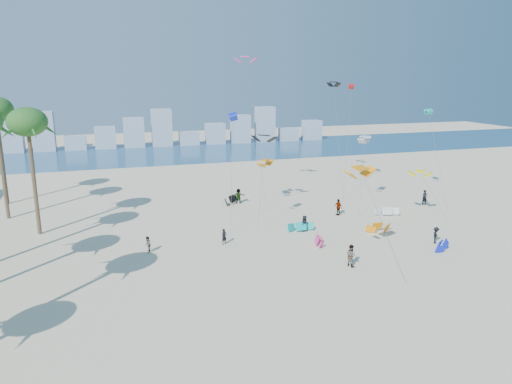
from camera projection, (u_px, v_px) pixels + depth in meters
name	position (u px, v px, depth m)	size (l,w,h in m)	color
ground	(285.00, 311.00, 32.75)	(220.00, 220.00, 0.00)	beige
ocean	(162.00, 153.00, 99.38)	(220.00, 220.00, 0.00)	navy
kitesurfer_near	(224.00, 237.00, 45.58)	(0.56, 0.37, 1.54)	black
kitesurfer_mid	(351.00, 255.00, 40.32)	(0.93, 0.73, 1.92)	gray
kitesurfers_far	(307.00, 211.00, 53.52)	(35.22, 21.15, 1.92)	black
grounded_kites	(330.00, 221.00, 51.67)	(18.78, 24.19, 0.98)	#EF358A
flying_kites	(321.00, 119.00, 54.77)	(28.70, 38.03, 18.47)	orange
distant_skyline	(150.00, 133.00, 107.55)	(85.00, 3.00, 8.40)	#9EADBF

